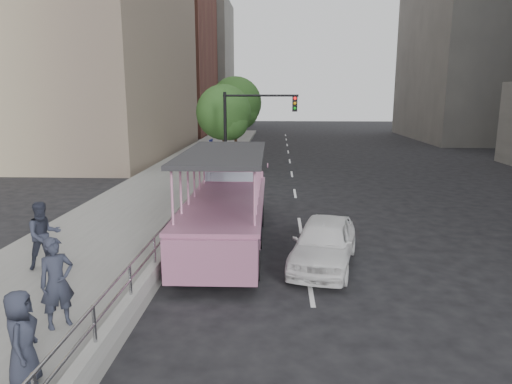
{
  "coord_description": "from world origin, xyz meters",
  "views": [
    {
      "loc": [
        0.13,
        -13.29,
        4.98
      ],
      "look_at": [
        -0.65,
        2.34,
        1.68
      ],
      "focal_mm": 32.0,
      "sensor_mm": 36.0,
      "label": 1
    }
  ],
  "objects_px": {
    "parking_sign": "(211,164)",
    "street_tree_far": "(237,105)",
    "pedestrian_mid": "(44,235)",
    "car": "(324,242)",
    "street_tree_near": "(225,115)",
    "pedestrian_far": "(22,338)",
    "traffic_signal": "(246,123)",
    "duck_boat": "(229,205)",
    "pedestrian_near": "(57,283)"
  },
  "relations": [
    {
      "from": "car",
      "to": "parking_sign",
      "type": "height_order",
      "value": "parking_sign"
    },
    {
      "from": "duck_boat",
      "to": "pedestrian_near",
      "type": "relative_size",
      "value": 5.18
    },
    {
      "from": "traffic_signal",
      "to": "pedestrian_far",
      "type": "bearing_deg",
      "value": -96.9
    },
    {
      "from": "duck_boat",
      "to": "pedestrian_far",
      "type": "bearing_deg",
      "value": -105.05
    },
    {
      "from": "duck_boat",
      "to": "street_tree_far",
      "type": "bearing_deg",
      "value": 94.33
    },
    {
      "from": "car",
      "to": "street_tree_far",
      "type": "height_order",
      "value": "street_tree_far"
    },
    {
      "from": "pedestrian_mid",
      "to": "parking_sign",
      "type": "bearing_deg",
      "value": 29.03
    },
    {
      "from": "pedestrian_mid",
      "to": "pedestrian_far",
      "type": "relative_size",
      "value": 1.15
    },
    {
      "from": "duck_boat",
      "to": "pedestrian_mid",
      "type": "height_order",
      "value": "duck_boat"
    },
    {
      "from": "pedestrian_far",
      "to": "pedestrian_near",
      "type": "bearing_deg",
      "value": -5.88
    },
    {
      "from": "pedestrian_mid",
      "to": "pedestrian_far",
      "type": "xyz_separation_m",
      "value": [
        2.27,
        -5.13,
        -0.12
      ]
    },
    {
      "from": "pedestrian_mid",
      "to": "street_tree_near",
      "type": "distance_m",
      "value": 17.96
    },
    {
      "from": "car",
      "to": "pedestrian_near",
      "type": "distance_m",
      "value": 7.43
    },
    {
      "from": "pedestrian_far",
      "to": "traffic_signal",
      "type": "xyz_separation_m",
      "value": [
        2.33,
        19.22,
        2.38
      ]
    },
    {
      "from": "pedestrian_far",
      "to": "street_tree_near",
      "type": "distance_m",
      "value": 22.82
    },
    {
      "from": "car",
      "to": "street_tree_near",
      "type": "distance_m",
      "value": 17.17
    },
    {
      "from": "pedestrian_mid",
      "to": "traffic_signal",
      "type": "bearing_deg",
      "value": 30.68
    },
    {
      "from": "pedestrian_far",
      "to": "street_tree_far",
      "type": "distance_m",
      "value": 28.84
    },
    {
      "from": "pedestrian_far",
      "to": "street_tree_far",
      "type": "xyz_separation_m",
      "value": [
        0.93,
        28.64,
        3.19
      ]
    },
    {
      "from": "street_tree_near",
      "to": "street_tree_far",
      "type": "relative_size",
      "value": 0.89
    },
    {
      "from": "parking_sign",
      "to": "pedestrian_far",
      "type": "bearing_deg",
      "value": -94.12
    },
    {
      "from": "duck_boat",
      "to": "street_tree_far",
      "type": "relative_size",
      "value": 1.53
    },
    {
      "from": "pedestrian_near",
      "to": "pedestrian_far",
      "type": "distance_m",
      "value": 1.95
    },
    {
      "from": "duck_boat",
      "to": "parking_sign",
      "type": "relative_size",
      "value": 3.27
    },
    {
      "from": "pedestrian_near",
      "to": "street_tree_near",
      "type": "bearing_deg",
      "value": 41.93
    },
    {
      "from": "duck_boat",
      "to": "car",
      "type": "bearing_deg",
      "value": -39.1
    },
    {
      "from": "car",
      "to": "pedestrian_far",
      "type": "bearing_deg",
      "value": -117.52
    },
    {
      "from": "pedestrian_far",
      "to": "car",
      "type": "bearing_deg",
      "value": -56.33
    },
    {
      "from": "traffic_signal",
      "to": "street_tree_near",
      "type": "xyz_separation_m",
      "value": [
        -1.6,
        3.43,
        0.32
      ]
    },
    {
      "from": "pedestrian_near",
      "to": "pedestrian_mid",
      "type": "height_order",
      "value": "pedestrian_near"
    },
    {
      "from": "street_tree_near",
      "to": "parking_sign",
      "type": "bearing_deg",
      "value": -87.9
    },
    {
      "from": "pedestrian_near",
      "to": "street_tree_near",
      "type": "height_order",
      "value": "street_tree_near"
    },
    {
      "from": "pedestrian_near",
      "to": "parking_sign",
      "type": "relative_size",
      "value": 0.63
    },
    {
      "from": "pedestrian_near",
      "to": "parking_sign",
      "type": "height_order",
      "value": "parking_sign"
    },
    {
      "from": "street_tree_near",
      "to": "traffic_signal",
      "type": "bearing_deg",
      "value": -65.02
    },
    {
      "from": "traffic_signal",
      "to": "street_tree_far",
      "type": "relative_size",
      "value": 0.81
    },
    {
      "from": "duck_boat",
      "to": "traffic_signal",
      "type": "xyz_separation_m",
      "value": [
        -0.09,
        10.23,
        2.28
      ]
    },
    {
      "from": "pedestrian_mid",
      "to": "street_tree_near",
      "type": "relative_size",
      "value": 0.33
    },
    {
      "from": "pedestrian_mid",
      "to": "pedestrian_near",
      "type": "bearing_deg",
      "value": -100.14
    },
    {
      "from": "parking_sign",
      "to": "street_tree_far",
      "type": "relative_size",
      "value": 0.47
    },
    {
      "from": "car",
      "to": "street_tree_near",
      "type": "bearing_deg",
      "value": 119.59
    },
    {
      "from": "duck_boat",
      "to": "pedestrian_mid",
      "type": "xyz_separation_m",
      "value": [
        -4.69,
        -3.85,
        0.02
      ]
    },
    {
      "from": "car",
      "to": "pedestrian_far",
      "type": "height_order",
      "value": "pedestrian_far"
    },
    {
      "from": "car",
      "to": "street_tree_near",
      "type": "relative_size",
      "value": 0.74
    },
    {
      "from": "parking_sign",
      "to": "street_tree_far",
      "type": "xyz_separation_m",
      "value": [
        -0.1,
        14.3,
        2.43
      ]
    },
    {
      "from": "pedestrian_mid",
      "to": "pedestrian_far",
      "type": "distance_m",
      "value": 5.61
    },
    {
      "from": "parking_sign",
      "to": "street_tree_near",
      "type": "bearing_deg",
      "value": 92.1
    },
    {
      "from": "car",
      "to": "street_tree_far",
      "type": "relative_size",
      "value": 0.66
    },
    {
      "from": "pedestrian_far",
      "to": "parking_sign",
      "type": "bearing_deg",
      "value": -19.85
    },
    {
      "from": "duck_boat",
      "to": "pedestrian_far",
      "type": "xyz_separation_m",
      "value": [
        -2.42,
        -8.98,
        -0.1
      ]
    }
  ]
}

